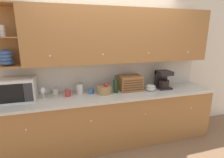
# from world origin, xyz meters

# --- Properties ---
(ground_plane) EXTENTS (24.00, 24.00, 0.00)m
(ground_plane) POSITION_xyz_m (0.00, 0.00, 0.00)
(ground_plane) COLOR #896647
(wall_back) EXTENTS (5.92, 0.06, 2.60)m
(wall_back) POSITION_xyz_m (0.00, 0.03, 1.30)
(wall_back) COLOR silver
(wall_back) RESTS_ON ground_plane
(counter_unit) EXTENTS (3.54, 0.66, 0.90)m
(counter_unit) POSITION_xyz_m (-0.00, -0.31, 0.45)
(counter_unit) COLOR #A36B38
(counter_unit) RESTS_ON ground_plane
(backsplash_panel) EXTENTS (3.52, 0.01, 0.50)m
(backsplash_panel) POSITION_xyz_m (0.00, -0.01, 1.16)
(backsplash_panel) COLOR beige
(backsplash_panel) RESTS_ON counter_unit
(upper_cabinets) EXTENTS (3.52, 0.35, 0.87)m
(upper_cabinets) POSITION_xyz_m (0.16, -0.17, 1.84)
(upper_cabinets) COLOR #A36B38
(upper_cabinets) RESTS_ON backsplash_panel
(microwave) EXTENTS (0.49, 0.38, 0.33)m
(microwave) POSITION_xyz_m (-1.45, -0.22, 1.07)
(microwave) COLOR silver
(microwave) RESTS_ON counter_unit
(wine_glass) EXTENTS (0.08, 0.08, 0.18)m
(wine_glass) POSITION_xyz_m (-1.10, -0.25, 1.02)
(wine_glass) COLOR silver
(wine_glass) RESTS_ON counter_unit
(mug_blue_second) EXTENTS (0.10, 0.09, 0.09)m
(mug_blue_second) POSITION_xyz_m (-0.93, -0.08, 0.95)
(mug_blue_second) COLOR silver
(mug_blue_second) RESTS_ON counter_unit
(mug_patterned_third) EXTENTS (0.10, 0.09, 0.11)m
(mug_patterned_third) POSITION_xyz_m (-0.74, -0.25, 0.96)
(mug_patterned_third) COLOR #B73D38
(mug_patterned_third) RESTS_ON counter_unit
(storage_canister) EXTENTS (0.12, 0.12, 0.18)m
(storage_canister) POSITION_xyz_m (-0.54, -0.17, 0.99)
(storage_canister) COLOR silver
(storage_canister) RESTS_ON counter_unit
(mug) EXTENTS (0.09, 0.08, 0.09)m
(mug) POSITION_xyz_m (-0.36, -0.23, 0.95)
(mug) COLOR #38669E
(mug) RESTS_ON counter_unit
(fruit_basket) EXTENTS (0.24, 0.24, 0.18)m
(fruit_basket) POSITION_xyz_m (-0.15, -0.27, 0.97)
(fruit_basket) COLOR #A87F4C
(fruit_basket) RESTS_ON counter_unit
(wine_bottle) EXTENTS (0.07, 0.07, 0.30)m
(wine_bottle) POSITION_xyz_m (0.04, -0.29, 1.04)
(wine_bottle) COLOR #19381E
(wine_bottle) RESTS_ON counter_unit
(bread_box) EXTENTS (0.38, 0.30, 0.26)m
(bread_box) POSITION_xyz_m (0.33, -0.22, 1.03)
(bread_box) COLOR #996033
(bread_box) RESTS_ON counter_unit
(bowl_stack_on_counter) EXTENTS (0.20, 0.20, 0.09)m
(bowl_stack_on_counter) POSITION_xyz_m (0.68, -0.31, 0.95)
(bowl_stack_on_counter) COLOR silver
(bowl_stack_on_counter) RESTS_ON counter_unit
(coffee_maker) EXTENTS (0.24, 0.25, 0.32)m
(coffee_maker) POSITION_xyz_m (0.95, -0.27, 1.07)
(coffee_maker) COLOR black
(coffee_maker) RESTS_ON counter_unit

